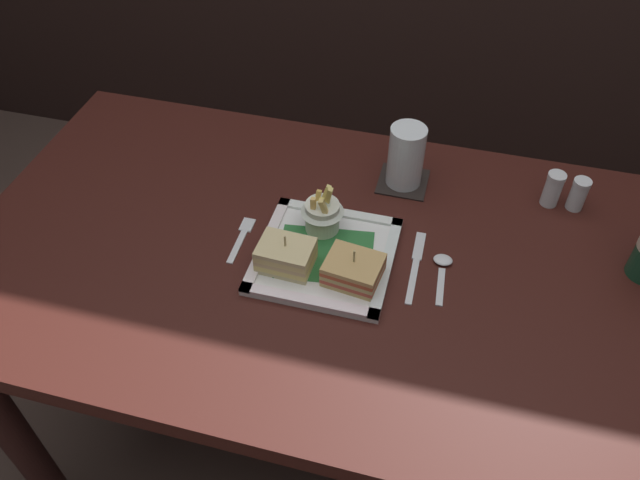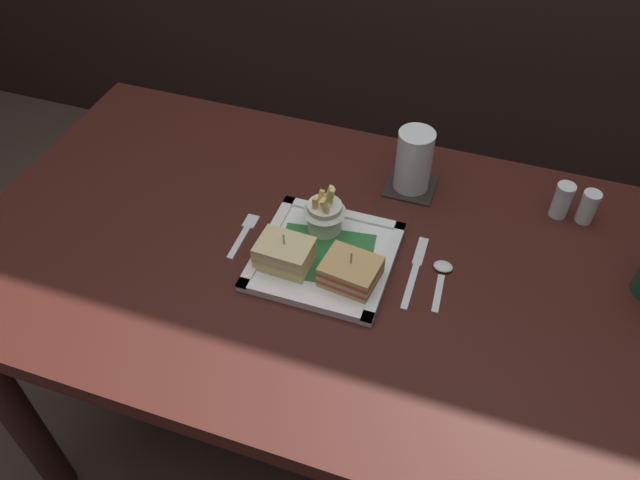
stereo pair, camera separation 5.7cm
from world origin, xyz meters
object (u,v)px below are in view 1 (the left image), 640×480
object	(u,v)px
sandwich_half_right	(353,270)
fork	(242,237)
dining_table	(315,292)
sandwich_half_left	(286,255)
water_glass	(406,159)
pepper_shaker	(578,196)
salt_shaker	(552,191)
spoon	(442,266)
knife	(416,263)
square_plate	(325,256)
fries_cup	(324,212)

from	to	relation	value
sandwich_half_right	fork	bearing A→B (deg)	166.59
dining_table	sandwich_half_left	size ratio (longest dim) A/B	13.33
water_glass	pepper_shaker	xyz separation A→B (m)	(0.34, 0.01, -0.03)
sandwich_half_left	salt_shaker	world-z (taller)	sandwich_half_left
spoon	knife	bearing A→B (deg)	-177.35
square_plate	spoon	xyz separation A→B (m)	(0.21, 0.03, -0.00)
fork	salt_shaker	distance (m)	0.61
salt_shaker	dining_table	bearing A→B (deg)	-149.06
square_plate	fries_cup	bearing A→B (deg)	106.37
sandwich_half_left	salt_shaker	size ratio (longest dim) A/B	1.34
square_plate	sandwich_half_left	bearing A→B (deg)	-145.32
square_plate	water_glass	distance (m)	0.27
water_glass	salt_shaker	world-z (taller)	water_glass
fries_cup	pepper_shaker	bearing A→B (deg)	23.01
dining_table	water_glass	bearing A→B (deg)	62.43
dining_table	water_glass	xyz separation A→B (m)	(0.12, 0.24, 0.18)
square_plate	knife	bearing A→B (deg)	10.00
knife	pepper_shaker	distance (m)	0.36
sandwich_half_left	pepper_shaker	distance (m)	0.59
salt_shaker	knife	bearing A→B (deg)	-134.98
sandwich_half_right	water_glass	size ratio (longest dim) A/B	0.81
sandwich_half_left	square_plate	bearing A→B (deg)	34.68
water_glass	salt_shaker	size ratio (longest dim) A/B	1.75
sandwich_half_left	knife	size ratio (longest dim) A/B	0.56
square_plate	sandwich_half_left	distance (m)	0.08
sandwich_half_left	fries_cup	world-z (taller)	fries_cup
fork	sandwich_half_right	bearing A→B (deg)	-13.41
fork	dining_table	bearing A→B (deg)	-0.63
sandwich_half_left	fork	xyz separation A→B (m)	(-0.11, 0.05, -0.03)
sandwich_half_right	salt_shaker	xyz separation A→B (m)	(0.33, 0.30, 0.00)
square_plate	knife	world-z (taller)	square_plate
sandwich_half_right	salt_shaker	size ratio (longest dim) A/B	1.42
water_glass	spoon	distance (m)	0.25
knife	salt_shaker	xyz separation A→B (m)	(0.23, 0.23, 0.03)
water_glass	fork	bearing A→B (deg)	-138.57
water_glass	sandwich_half_left	bearing A→B (deg)	-119.27
water_glass	knife	xyz separation A→B (m)	(0.06, -0.22, -0.06)
salt_shaker	pepper_shaker	world-z (taller)	salt_shaker
spoon	pepper_shaker	world-z (taller)	pepper_shaker
knife	pepper_shaker	world-z (taller)	pepper_shaker
fork	knife	size ratio (longest dim) A/B	0.68
square_plate	sandwich_half_left	xyz separation A→B (m)	(-0.06, -0.04, 0.03)
dining_table	pepper_shaker	bearing A→B (deg)	28.22
water_glass	fork	xyz separation A→B (m)	(-0.27, -0.24, -0.06)
sandwich_half_left	sandwich_half_right	size ratio (longest dim) A/B	0.95
sandwich_half_left	pepper_shaker	xyz separation A→B (m)	(0.50, 0.30, -0.00)
dining_table	sandwich_half_right	distance (m)	0.18
dining_table	salt_shaker	distance (m)	0.51
dining_table	fork	bearing A→B (deg)	179.37
sandwich_half_left	knife	world-z (taller)	sandwich_half_left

